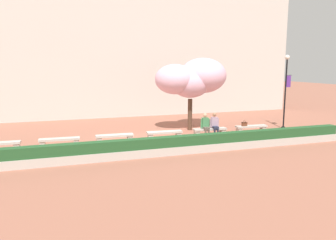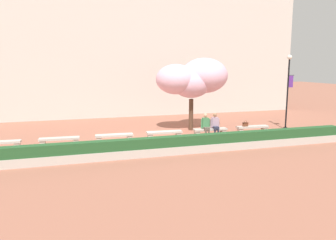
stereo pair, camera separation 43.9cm
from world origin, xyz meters
The scene contains 13 objects.
ground_plane centered at (0.00, 0.00, 0.00)m, with size 100.00×100.00×0.00m, color #9E604C.
building_facade centered at (0.00, 10.15, 5.28)m, with size 29.87×4.00×10.56m, color beige.
stone_bench_near_west centered at (-3.92, 0.00, 0.31)m, with size 1.88×0.51×0.45m.
stone_bench_center centered at (-1.31, 0.00, 0.31)m, with size 1.88×0.51×0.45m.
stone_bench_near_east centered at (1.31, 0.00, 0.31)m, with size 1.88×0.51×0.45m.
stone_bench_east_end centered at (3.92, 0.00, 0.31)m, with size 1.88×0.51×0.45m.
stone_bench_far_east centered at (6.53, 0.00, 0.31)m, with size 1.88×0.51×0.45m.
person_seated_left centered at (3.63, -0.05, 0.70)m, with size 0.51×0.71×1.29m.
person_seated_right centered at (4.19, -0.05, 0.70)m, with size 0.50×0.72×1.29m.
handbag centered at (6.07, -0.01, 0.58)m, with size 0.30×0.15×0.34m.
cherry_tree_main centered at (3.77, 2.20, 3.08)m, with size 4.42×2.94×4.30m.
lamp_post_with_banner centered at (9.18, 0.56, 2.67)m, with size 0.54×0.28×4.47m.
planter_hedge_foreground centered at (0.00, -2.84, 0.39)m, with size 19.30×0.50×0.80m.
Camera 2 is at (-3.40, -16.10, 3.86)m, focal length 35.00 mm.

